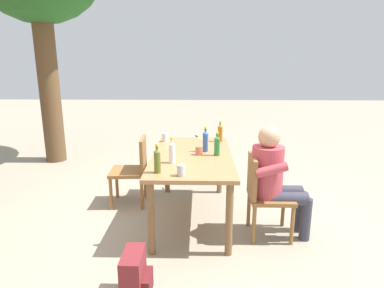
# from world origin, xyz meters

# --- Properties ---
(ground_plane) EXTENTS (24.00, 24.00, 0.00)m
(ground_plane) POSITION_xyz_m (0.00, 0.00, 0.00)
(ground_plane) COLOR gray
(dining_table) EXTENTS (1.69, 0.89, 0.77)m
(dining_table) POSITION_xyz_m (0.00, 0.00, 0.68)
(dining_table) COLOR #A37547
(dining_table) RESTS_ON ground_plane
(chair_near_left) EXTENTS (0.44, 0.44, 0.87)m
(chair_near_left) POSITION_xyz_m (-0.38, -0.74, 0.49)
(chair_near_left) COLOR olive
(chair_near_left) RESTS_ON ground_plane
(chair_far_right) EXTENTS (0.46, 0.46, 0.87)m
(chair_far_right) POSITION_xyz_m (0.39, 0.74, 0.49)
(chair_far_right) COLOR olive
(chair_far_right) RESTS_ON ground_plane
(person_in_white_shirt) EXTENTS (0.47, 0.62, 1.18)m
(person_in_white_shirt) POSITION_xyz_m (-0.38, -0.85, 0.66)
(person_in_white_shirt) COLOR #B7424C
(person_in_white_shirt) RESTS_ON ground_plane
(bottle_olive) EXTENTS (0.06, 0.06, 0.28)m
(bottle_olive) POSITION_xyz_m (-0.64, 0.31, 0.90)
(bottle_olive) COLOR #566623
(bottle_olive) RESTS_ON dining_table
(bottle_clear) EXTENTS (0.06, 0.06, 0.27)m
(bottle_clear) POSITION_xyz_m (-0.33, 0.20, 0.89)
(bottle_clear) COLOR white
(bottle_clear) RESTS_ON dining_table
(bottle_green) EXTENTS (0.06, 0.06, 0.27)m
(bottle_green) POSITION_xyz_m (-0.04, -0.28, 0.89)
(bottle_green) COLOR #287A38
(bottle_green) RESTS_ON dining_table
(bottle_amber) EXTENTS (0.06, 0.06, 0.27)m
(bottle_amber) POSITION_xyz_m (0.62, -0.35, 0.89)
(bottle_amber) COLOR #996019
(bottle_amber) RESTS_ON dining_table
(bottle_blue) EXTENTS (0.06, 0.06, 0.30)m
(bottle_blue) POSITION_xyz_m (0.12, -0.15, 0.90)
(bottle_blue) COLOR #2D56A3
(bottle_blue) RESTS_ON dining_table
(cup_glass) EXTENTS (0.08, 0.08, 0.11)m
(cup_glass) POSITION_xyz_m (0.60, 0.37, 0.83)
(cup_glass) COLOR silver
(cup_glass) RESTS_ON dining_table
(cup_steel) EXTENTS (0.07, 0.07, 0.10)m
(cup_steel) POSITION_xyz_m (-0.72, 0.09, 0.83)
(cup_steel) COLOR #B2B7BC
(cup_steel) RESTS_ON dining_table
(cup_terracotta) EXTENTS (0.08, 0.08, 0.10)m
(cup_terracotta) POSITION_xyz_m (-0.02, -0.08, 0.82)
(cup_terracotta) COLOR #BC6B47
(cup_terracotta) RESTS_ON dining_table
(table_knife) EXTENTS (0.23, 0.11, 0.01)m
(table_knife) POSITION_xyz_m (0.83, -0.06, 0.78)
(table_knife) COLOR silver
(table_knife) RESTS_ON dining_table
(backpack_by_near_side) EXTENTS (0.32, 0.21, 0.39)m
(backpack_by_near_side) POSITION_xyz_m (-1.38, 0.41, 0.19)
(backpack_by_near_side) COLOR maroon
(backpack_by_near_side) RESTS_ON ground_plane
(backpack_by_far_side) EXTENTS (0.32, 0.22, 0.40)m
(backpack_by_far_side) POSITION_xyz_m (1.40, 0.33, 0.19)
(backpack_by_far_side) COLOR black
(backpack_by_far_side) RESTS_ON ground_plane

